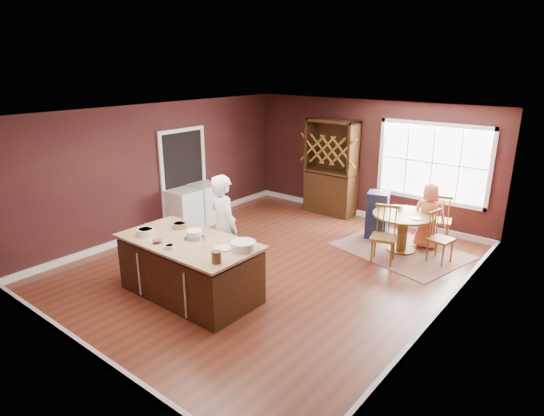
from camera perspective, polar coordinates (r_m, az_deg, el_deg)
The scene contains 28 objects.
room_shell at distance 7.76m, azimuth -0.10°, elevation 1.88°, with size 7.00×7.00×7.00m.
window at distance 10.01m, azimuth 19.50°, elevation 5.39°, with size 2.36×0.10×1.66m, color white, non-canonical shape.
doorway at distance 10.28m, azimuth -10.99°, elevation 3.68°, with size 0.08×1.26×2.13m, color white, non-canonical shape.
kitchen_island at distance 7.18m, azimuth -10.26°, elevation -7.55°, with size 2.22×1.16×0.92m.
dining_table at distance 9.00m, azimuth 16.13°, elevation -2.01°, with size 1.16×1.16×0.75m.
baker at distance 7.52m, azimuth -6.07°, elevation -2.43°, with size 0.65×0.43×1.78m, color white.
layer_cake at distance 7.01m, azimuth -9.71°, elevation -3.30°, with size 0.33×0.33×0.13m, color silver, non-canonical shape.
bowl_blue at distance 7.33m, azimuth -15.58°, elevation -2.91°, with size 0.26×0.26×0.10m, color silver.
bowl_yellow at distance 7.51m, azimuth -11.54°, elevation -2.17°, with size 0.23×0.23×0.08m, color #AE9141.
bowl_pink at distance 6.98m, azimuth -14.21°, elevation -4.06°, with size 0.15×0.15×0.05m, color white.
bowl_olive at distance 6.73m, azimuth -12.71°, elevation -4.77°, with size 0.14×0.14×0.05m, color beige.
drinking_glass at distance 6.64m, azimuth -8.56°, elevation -4.39°, with size 0.08×0.08×0.15m, color silver.
dinner_plate at distance 6.60m, azimuth -6.13°, elevation -5.04°, with size 0.26×0.26×0.02m, color beige.
white_tub at distance 6.53m, azimuth -3.66°, elevation -4.73°, with size 0.36×0.36×0.12m, color white.
stoneware_crock at distance 6.15m, azimuth -6.98°, elevation -6.11°, with size 0.14×0.14×0.16m, color #4E3024.
toy_figurine at distance 6.35m, azimuth -7.42°, elevation -5.77°, with size 0.05×0.05×0.08m, color yellow, non-canonical shape.
rug at distance 9.19m, azimuth 15.84°, elevation -5.11°, with size 2.26×1.74×0.01m, color brown.
chair_east at distance 8.75m, azimuth 20.45°, elevation -3.44°, with size 0.40×0.38×0.96m, color #9B5723, non-canonical shape.
chair_south at distance 8.39m, azimuth 13.88°, elevation -3.31°, with size 0.45×0.42×1.06m, color brown, non-canonical shape.
chair_north at distance 9.58m, azimuth 20.27°, elevation -1.23°, with size 0.45×0.43×1.07m, color brown, non-canonical shape.
seated_woman at distance 9.28m, azimuth 19.10°, elevation -0.93°, with size 0.64×0.42×1.31m, color #D96A55.
high_chair at distance 9.57m, azimuth 13.05°, elevation -0.75°, with size 0.41×0.41×1.02m, color #1F2542, non-canonical shape.
toddler at distance 9.51m, azimuth 12.96°, elevation 1.05°, with size 0.18×0.14×0.26m, color #8CA5BF, non-canonical shape.
table_plate at distance 8.71m, azimuth 17.67°, elevation -1.27°, with size 0.19×0.19×0.01m, color beige.
table_cup at distance 9.14m, azimuth 15.79°, elevation 0.04°, with size 0.12×0.12×0.09m, color white.
hutch at distance 10.82m, azimuth 7.44°, elevation 5.05°, with size 1.22×0.51×2.23m, color #352414.
washer at distance 10.00m, azimuth -10.95°, elevation -0.23°, with size 0.60×0.58×0.87m, color white.
dryer at distance 10.40m, azimuth -8.29°, elevation 0.65°, with size 0.61×0.59×0.89m, color silver.
Camera 1 is at (4.68, -5.81, 3.49)m, focal length 30.00 mm.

